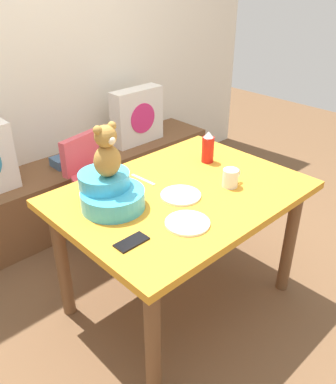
# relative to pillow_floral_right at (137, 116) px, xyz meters

# --- Properties ---
(ground_plane) EXTENTS (8.00, 8.00, 0.00)m
(ground_plane) POSITION_rel_pillow_floral_right_xyz_m (-0.69, -1.18, -0.68)
(ground_plane) COLOR brown
(back_wall) EXTENTS (4.40, 0.10, 2.60)m
(back_wall) POSITION_rel_pillow_floral_right_xyz_m (-0.69, 0.29, 0.62)
(back_wall) COLOR silver
(back_wall) RESTS_ON ground_plane
(window_bench) EXTENTS (2.60, 0.44, 0.46)m
(window_bench) POSITION_rel_pillow_floral_right_xyz_m (-0.69, 0.02, -0.45)
(window_bench) COLOR brown
(window_bench) RESTS_ON ground_plane
(pillow_floral_right) EXTENTS (0.44, 0.15, 0.44)m
(pillow_floral_right) POSITION_rel_pillow_floral_right_xyz_m (0.00, 0.00, 0.00)
(pillow_floral_right) COLOR white
(pillow_floral_right) RESTS_ON window_bench
(book_stack) EXTENTS (0.20, 0.14, 0.07)m
(book_stack) POSITION_rel_pillow_floral_right_xyz_m (-0.66, 0.02, -0.19)
(book_stack) COLOR #3F6084
(book_stack) RESTS_ON window_bench
(dining_table) EXTENTS (1.24, 0.91, 0.74)m
(dining_table) POSITION_rel_pillow_floral_right_xyz_m (-0.69, -1.18, -0.05)
(dining_table) COLOR orange
(dining_table) RESTS_ON ground_plane
(highchair) EXTENTS (0.39, 0.50, 0.79)m
(highchair) POSITION_rel_pillow_floral_right_xyz_m (-0.70, -0.42, -0.16)
(highchair) COLOR #D84C59
(highchair) RESTS_ON ground_plane
(infant_seat_teal) EXTENTS (0.30, 0.33, 0.16)m
(infant_seat_teal) POSITION_rel_pillow_floral_right_xyz_m (-1.03, -1.06, 0.13)
(infant_seat_teal) COLOR #3BABD0
(infant_seat_teal) RESTS_ON dining_table
(teddy_bear) EXTENTS (0.13, 0.12, 0.25)m
(teddy_bear) POSITION_rel_pillow_floral_right_xyz_m (-1.03, -1.06, 0.34)
(teddy_bear) COLOR #A57735
(teddy_bear) RESTS_ON infant_seat_teal
(ketchup_bottle) EXTENTS (0.07, 0.07, 0.18)m
(ketchup_bottle) POSITION_rel_pillow_floral_right_xyz_m (-0.33, -1.04, 0.15)
(ketchup_bottle) COLOR red
(ketchup_bottle) RESTS_ON dining_table
(coffee_mug) EXTENTS (0.12, 0.08, 0.09)m
(coffee_mug) POSITION_rel_pillow_floral_right_xyz_m (-0.47, -1.32, 0.11)
(coffee_mug) COLOR silver
(coffee_mug) RESTS_ON dining_table
(dinner_plate_near) EXTENTS (0.20, 0.20, 0.01)m
(dinner_plate_near) POSITION_rel_pillow_floral_right_xyz_m (-0.73, -1.22, 0.07)
(dinner_plate_near) COLOR white
(dinner_plate_near) RESTS_ON dining_table
(dinner_plate_far) EXTENTS (0.20, 0.20, 0.01)m
(dinner_plate_far) POSITION_rel_pillow_floral_right_xyz_m (-0.88, -1.42, 0.07)
(dinner_plate_far) COLOR white
(dinner_plate_far) RESTS_ON dining_table
(cell_phone) EXTENTS (0.14, 0.07, 0.01)m
(cell_phone) POSITION_rel_pillow_floral_right_xyz_m (-1.15, -1.35, 0.06)
(cell_phone) COLOR black
(cell_phone) RESTS_ON dining_table
(table_fork) EXTENTS (0.03, 0.17, 0.01)m
(table_fork) POSITION_rel_pillow_floral_right_xyz_m (-0.75, -0.96, 0.06)
(table_fork) COLOR silver
(table_fork) RESTS_ON dining_table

